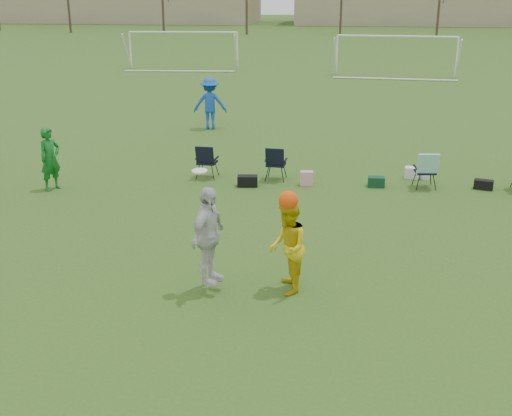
% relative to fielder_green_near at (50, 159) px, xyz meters
% --- Properties ---
extents(ground, '(260.00, 260.00, 0.00)m').
position_rel_fielder_green_near_xyz_m(ground, '(6.73, -6.27, -0.85)').
color(ground, '#31581B').
rests_on(ground, ground).
extents(fielder_green_near, '(0.65, 0.74, 1.71)m').
position_rel_fielder_green_near_xyz_m(fielder_green_near, '(0.00, 0.00, 0.00)').
color(fielder_green_near, '#126520').
rests_on(fielder_green_near, ground).
extents(fielder_blue, '(1.36, 0.90, 1.97)m').
position_rel_fielder_green_near_xyz_m(fielder_blue, '(2.59, 8.44, 0.13)').
color(fielder_blue, '#184EB4').
rests_on(fielder_blue, ground).
extents(center_contest, '(2.10, 1.24, 2.26)m').
position_rel_fielder_green_near_xyz_m(center_contest, '(6.23, -5.40, 0.12)').
color(center_contest, silver).
rests_on(center_contest, ground).
extents(sideline_setup, '(9.34, 1.81, 1.68)m').
position_rel_fielder_green_near_xyz_m(sideline_setup, '(8.88, 1.70, -0.34)').
color(sideline_setup, '#0E3317').
rests_on(sideline_setup, ground).
extents(goal_left, '(7.39, 0.76, 2.46)m').
position_rel_fielder_green_near_xyz_m(goal_left, '(-3.27, 27.73, 1.07)').
color(goal_left, white).
rests_on(goal_left, ground).
extents(goal_mid, '(7.40, 0.63, 2.46)m').
position_rel_fielder_green_near_xyz_m(goal_mid, '(10.73, 25.73, 1.07)').
color(goal_mid, white).
rests_on(goal_mid, ground).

